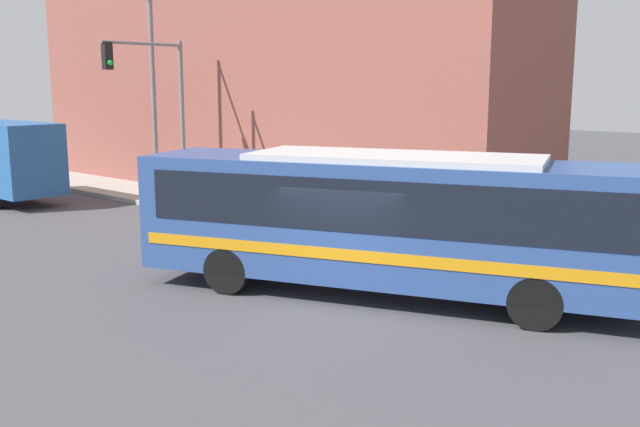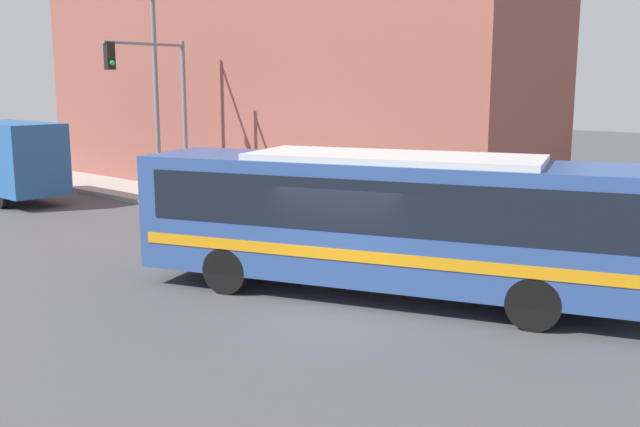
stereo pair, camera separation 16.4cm
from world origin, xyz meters
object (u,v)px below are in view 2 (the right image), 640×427
street_lamp (147,79)px  delivery_truck (3,158)px  traffic_light_pole (160,95)px  pedestrian_near_corner (191,175)px  city_bus (393,215)px  fire_hydrant (324,217)px  parking_meter (259,191)px

street_lamp → delivery_truck: bearing=124.9°
delivery_truck → traffic_light_pole: (2.71, -6.80, 2.51)m
pedestrian_near_corner → city_bus: bearing=-111.3°
fire_hydrant → pedestrian_near_corner: (1.57, 8.56, 0.45)m
delivery_truck → fire_hydrant: 14.28m
fire_hydrant → city_bus: bearing=-125.6°
pedestrian_near_corner → delivery_truck: bearing=134.8°
delivery_truck → street_lamp: (3.45, -4.95, 3.09)m
fire_hydrant → traffic_light_pole: size_ratio=0.13×
fire_hydrant → parking_meter: 2.95m
delivery_truck → traffic_light_pole: 7.74m
parking_meter → street_lamp: street_lamp is taller
traffic_light_pole → street_lamp: (0.74, 1.85, 0.59)m
city_bus → traffic_light_pole: 12.98m
city_bus → pedestrian_near_corner: 15.04m
traffic_light_pole → street_lamp: street_lamp is taller
traffic_light_pole → street_lamp: size_ratio=0.77×
delivery_truck → parking_meter: bearing=-71.6°
delivery_truck → fire_hydrant: (3.61, -13.77, -1.15)m
fire_hydrant → pedestrian_near_corner: bearing=79.6°
city_bus → parking_meter: city_bus is taller
traffic_light_pole → pedestrian_near_corner: traffic_light_pole is taller
fire_hydrant → street_lamp: size_ratio=0.10×
fire_hydrant → delivery_truck: bearing=104.7°
city_bus → parking_meter: size_ratio=8.77×
city_bus → fire_hydrant: (3.89, 5.44, -1.27)m
parking_meter → street_lamp: size_ratio=0.17×
parking_meter → street_lamp: 7.00m
city_bus → traffic_light_pole: size_ratio=1.92×
delivery_truck → street_lamp: size_ratio=0.90×
delivery_truck → pedestrian_near_corner: bearing=-45.2°
delivery_truck → fire_hydrant: delivery_truck is taller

